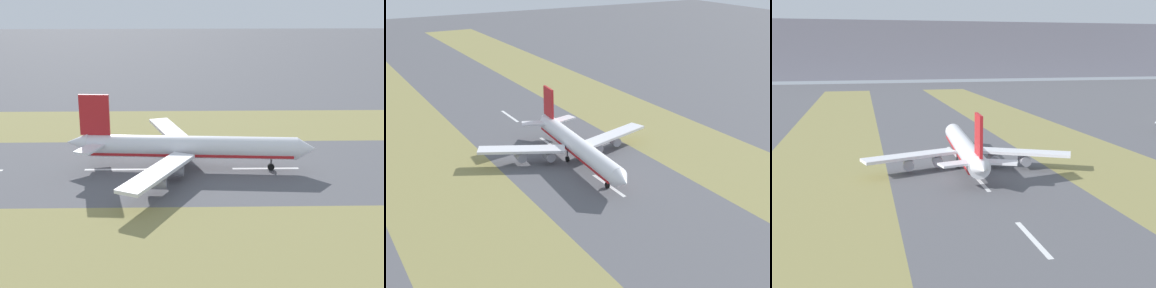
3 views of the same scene
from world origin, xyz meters
TOP-DOWN VIEW (x-y plane):
  - ground_plane at (0.00, 0.00)m, footprint 800.00×800.00m
  - grass_median_west at (-45.00, 0.00)m, footprint 40.00×600.00m
  - grass_median_east at (45.00, 0.00)m, footprint 40.00×600.00m
  - centreline_dash_near at (0.00, -54.13)m, footprint 1.20×18.00m
  - centreline_dash_mid at (0.00, -14.13)m, footprint 1.20×18.00m
  - centreline_dash_far at (0.00, 25.87)m, footprint 1.20×18.00m
  - airplane_main_jet at (-0.45, 3.97)m, footprint 63.96×67.22m

SIDE VIEW (x-z plane):
  - ground_plane at x=0.00m, z-range 0.00..0.00m
  - grass_median_west at x=-45.00m, z-range 0.00..0.01m
  - grass_median_east at x=45.00m, z-range 0.00..0.01m
  - centreline_dash_near at x=0.00m, z-range 0.00..0.01m
  - centreline_dash_mid at x=0.00m, z-range 0.00..0.01m
  - centreline_dash_far at x=0.00m, z-range 0.00..0.01m
  - airplane_main_jet at x=-0.45m, z-range -4.08..16.12m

